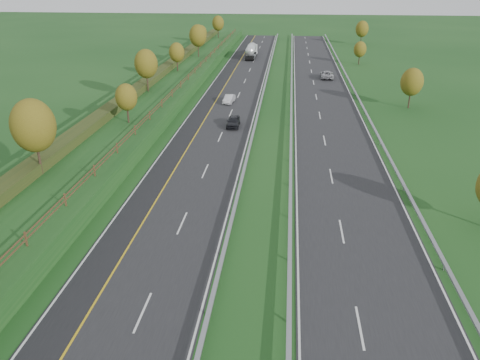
{
  "coord_description": "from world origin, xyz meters",
  "views": [
    {
      "loc": [
        10.12,
        -12.71,
        20.41
      ],
      "look_at": [
        5.91,
        28.09,
        2.2
      ],
      "focal_mm": 35.0,
      "sensor_mm": 36.0,
      "label": 1
    }
  ],
  "objects_px": {
    "road_tanker": "(251,50)",
    "car_oncoming": "(327,74)",
    "car_dark_near": "(233,121)",
    "car_silver_mid": "(229,99)",
    "car_small_far": "(253,50)"
  },
  "relations": [
    {
      "from": "car_small_far",
      "to": "car_dark_near",
      "type": "bearing_deg",
      "value": -88.76
    },
    {
      "from": "road_tanker",
      "to": "car_silver_mid",
      "type": "distance_m",
      "value": 46.82
    },
    {
      "from": "car_silver_mid",
      "to": "car_oncoming",
      "type": "distance_m",
      "value": 28.64
    },
    {
      "from": "road_tanker",
      "to": "car_oncoming",
      "type": "xyz_separation_m",
      "value": [
        17.98,
        -24.51,
        -1.03
      ]
    },
    {
      "from": "car_silver_mid",
      "to": "car_small_far",
      "type": "xyz_separation_m",
      "value": [
        -0.2,
        54.69,
        0.1
      ]
    },
    {
      "from": "car_dark_near",
      "to": "car_small_far",
      "type": "distance_m",
      "value": 68.1
    },
    {
      "from": "car_silver_mid",
      "to": "car_oncoming",
      "type": "relative_size",
      "value": 0.71
    },
    {
      "from": "car_dark_near",
      "to": "car_oncoming",
      "type": "height_order",
      "value": "car_oncoming"
    },
    {
      "from": "car_dark_near",
      "to": "car_silver_mid",
      "type": "relative_size",
      "value": 1.09
    },
    {
      "from": "car_silver_mid",
      "to": "car_oncoming",
      "type": "bearing_deg",
      "value": 57.79
    },
    {
      "from": "road_tanker",
      "to": "car_small_far",
      "type": "bearing_deg",
      "value": 91.49
    },
    {
      "from": "road_tanker",
      "to": "car_dark_near",
      "type": "bearing_deg",
      "value": -87.82
    },
    {
      "from": "road_tanker",
      "to": "car_small_far",
      "type": "relative_size",
      "value": 2.13
    },
    {
      "from": "road_tanker",
      "to": "car_oncoming",
      "type": "relative_size",
      "value": 1.97
    },
    {
      "from": "road_tanker",
      "to": "car_oncoming",
      "type": "distance_m",
      "value": 30.42
    }
  ]
}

